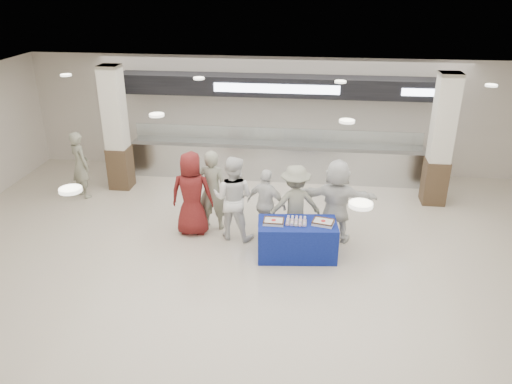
# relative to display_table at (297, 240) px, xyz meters

# --- Properties ---
(ground) EXTENTS (14.00, 14.00, 0.00)m
(ground) POSITION_rel_display_table_xyz_m (-0.77, -1.21, -0.38)
(ground) COLOR beige
(ground) RESTS_ON ground
(serving_line) EXTENTS (8.70, 0.85, 2.80)m
(serving_line) POSITION_rel_display_table_xyz_m (-0.77, 4.19, 0.78)
(serving_line) COLOR #B4B7BB
(serving_line) RESTS_ON ground
(column_left) EXTENTS (0.55, 0.55, 3.20)m
(column_left) POSITION_rel_display_table_xyz_m (-4.77, 2.99, 1.15)
(column_left) COLOR #3B2A1A
(column_left) RESTS_ON ground
(column_right) EXTENTS (0.55, 0.55, 3.20)m
(column_right) POSITION_rel_display_table_xyz_m (3.23, 2.99, 1.15)
(column_right) COLOR #3B2A1A
(column_right) RESTS_ON ground
(display_table) EXTENTS (1.62, 0.94, 0.75)m
(display_table) POSITION_rel_display_table_xyz_m (0.00, 0.00, 0.00)
(display_table) COLOR navy
(display_table) RESTS_ON ground
(sheet_cake_left) EXTENTS (0.40, 0.31, 0.09)m
(sheet_cake_left) POSITION_rel_display_table_xyz_m (-0.47, -0.06, 0.42)
(sheet_cake_left) COLOR silver
(sheet_cake_left) RESTS_ON display_table
(sheet_cake_right) EXTENTS (0.46, 0.39, 0.09)m
(sheet_cake_right) POSITION_rel_display_table_xyz_m (0.50, 0.02, 0.42)
(sheet_cake_right) COLOR silver
(sheet_cake_right) RESTS_ON display_table
(cupcake_tray) EXTENTS (0.41, 0.31, 0.07)m
(cupcake_tray) POSITION_rel_display_table_xyz_m (-0.03, 0.00, 0.41)
(cupcake_tray) COLOR #AEAEB3
(cupcake_tray) RESTS_ON display_table
(civilian_maroon) EXTENTS (0.93, 0.63, 1.86)m
(civilian_maroon) POSITION_rel_display_table_xyz_m (-2.29, 0.72, 0.55)
(civilian_maroon) COLOR maroon
(civilian_maroon) RESTS_ON ground
(soldier_a) EXTENTS (0.70, 0.49, 1.82)m
(soldier_a) POSITION_rel_display_table_xyz_m (-1.91, 1.02, 0.53)
(soldier_a) COLOR gray
(soldier_a) RESTS_ON ground
(chef_tall) EXTENTS (1.00, 0.84, 1.84)m
(chef_tall) POSITION_rel_display_table_xyz_m (-1.39, 0.64, 0.54)
(chef_tall) COLOR white
(chef_tall) RESTS_ON ground
(chef_short) EXTENTS (0.98, 0.70, 1.55)m
(chef_short) POSITION_rel_display_table_xyz_m (-0.69, 0.73, 0.40)
(chef_short) COLOR white
(chef_short) RESTS_ON ground
(soldier_b) EXTENTS (1.22, 0.89, 1.70)m
(soldier_b) POSITION_rel_display_table_xyz_m (-0.09, 0.64, 0.47)
(soldier_b) COLOR gray
(soldier_b) RESTS_ON ground
(civilian_white) EXTENTS (1.70, 0.63, 1.81)m
(civilian_white) POSITION_rel_display_table_xyz_m (0.76, 0.79, 0.53)
(civilian_white) COLOR white
(civilian_white) RESTS_ON ground
(soldier_bg) EXTENTS (0.74, 0.71, 1.71)m
(soldier_bg) POSITION_rel_display_table_xyz_m (-5.52, 2.30, 0.48)
(soldier_bg) COLOR gray
(soldier_bg) RESTS_ON ground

